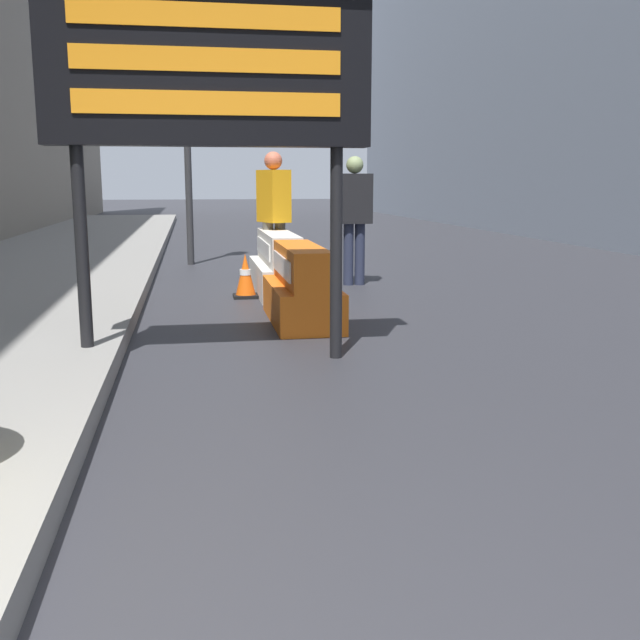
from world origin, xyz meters
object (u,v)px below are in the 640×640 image
Objects in this scene: traffic_cone_near at (245,276)px; traffic_light_near_curb at (185,76)px; pedestrian_worker at (354,210)px; message_board at (208,61)px; jersey_barrier_white at (278,266)px; jersey_barrier_orange_near at (301,289)px; pedestrian_passerby at (274,208)px.

traffic_light_near_curb reaches higher than traffic_cone_near.
pedestrian_worker is at bearing 30.47° from traffic_cone_near.
message_board reaches higher than jersey_barrier_white.
traffic_cone_near is at bearing -142.84° from jersey_barrier_white.
message_board is 3.99m from traffic_cone_near.
traffic_cone_near is (-0.45, 1.74, -0.08)m from jersey_barrier_orange_near.
traffic_cone_near is 0.30× the size of pedestrian_passerby.
traffic_light_near_curb is 2.46× the size of pedestrian_worker.
jersey_barrier_orange_near is 0.39× the size of traffic_light_near_curb.
traffic_light_near_curb reaches higher than message_board.
pedestrian_passerby is at bearing 89.67° from jersey_barrier_orange_near.
pedestrian_passerby is at bearing 88.57° from jersey_barrier_white.
message_board is 1.79× the size of jersey_barrier_orange_near.
traffic_cone_near is 0.31× the size of pedestrian_worker.
jersey_barrier_white is at bearing -23.18° from pedestrian_passerby.
jersey_barrier_white is at bearing 75.84° from message_board.
jersey_barrier_orange_near is at bearing -75.38° from traffic_cone_near.
traffic_cone_near is at bearing -80.14° from traffic_light_near_curb.
jersey_barrier_white is 0.46× the size of traffic_light_near_curb.
jersey_barrier_white is 4.66m from traffic_light_near_curb.
jersey_barrier_white is 0.96m from pedestrian_passerby.
traffic_cone_near is at bearing 104.62° from jersey_barrier_orange_near.
jersey_barrier_orange_near is 1.80m from traffic_cone_near.
traffic_light_near_curb is at bearing 179.67° from pedestrian_passerby.
jersey_barrier_white is at bearing -72.30° from traffic_light_near_curb.
jersey_barrier_white is at bearing 90.00° from jersey_barrier_orange_near.
message_board reaches higher than pedestrian_worker.
pedestrian_worker is (1.59, 0.94, 0.78)m from traffic_cone_near.
pedestrian_worker is at bearing -52.44° from traffic_light_near_curb.
traffic_light_near_curb is 2.39× the size of pedestrian_passerby.
pedestrian_passerby is at bearing -0.30° from pedestrian_worker.
traffic_cone_near is 4.89m from traffic_light_near_curb.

